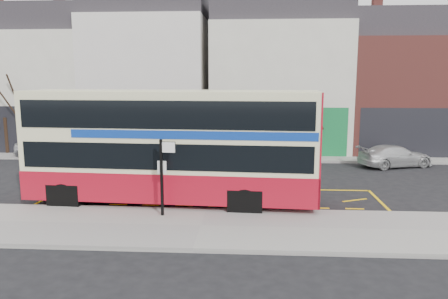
# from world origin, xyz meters

# --- Properties ---
(ground) EXTENTS (120.00, 120.00, 0.00)m
(ground) POSITION_xyz_m (0.00, 0.00, 0.00)
(ground) COLOR black
(ground) RESTS_ON ground
(pavement) EXTENTS (40.00, 4.00, 0.15)m
(pavement) POSITION_xyz_m (0.00, -2.30, 0.07)
(pavement) COLOR gray
(pavement) RESTS_ON ground
(kerb) EXTENTS (40.00, 0.15, 0.15)m
(kerb) POSITION_xyz_m (0.00, -0.38, 0.07)
(kerb) COLOR gray
(kerb) RESTS_ON ground
(far_pavement) EXTENTS (50.00, 3.00, 0.15)m
(far_pavement) POSITION_xyz_m (0.00, 11.00, 0.07)
(far_pavement) COLOR gray
(far_pavement) RESTS_ON ground
(road_markings) EXTENTS (14.00, 3.40, 0.01)m
(road_markings) POSITION_xyz_m (0.00, 1.60, 0.01)
(road_markings) COLOR yellow
(road_markings) RESTS_ON ground
(terrace_far_left) EXTENTS (8.00, 8.01, 10.80)m
(terrace_far_left) POSITION_xyz_m (-13.50, 14.99, 4.82)
(terrace_far_left) COLOR silver
(terrace_far_left) RESTS_ON ground
(terrace_left) EXTENTS (8.00, 8.01, 11.80)m
(terrace_left) POSITION_xyz_m (-5.50, 14.99, 5.32)
(terrace_left) COLOR silver
(terrace_left) RESTS_ON ground
(terrace_green_shop) EXTENTS (9.00, 8.01, 11.30)m
(terrace_green_shop) POSITION_xyz_m (3.50, 14.99, 5.07)
(terrace_green_shop) COLOR silver
(terrace_green_shop) RESTS_ON ground
(terrace_right) EXTENTS (9.00, 8.01, 10.30)m
(terrace_right) POSITION_xyz_m (12.50, 14.99, 4.57)
(terrace_right) COLOR brown
(terrace_right) RESTS_ON ground
(double_decker_bus) EXTENTS (11.52, 3.23, 4.55)m
(double_decker_bus) POSITION_xyz_m (-1.44, 0.60, 2.39)
(double_decker_bus) COLOR beige
(double_decker_bus) RESTS_ON ground
(bus_stop_post) EXTENTS (0.68, 0.14, 2.76)m
(bus_stop_post) POSITION_xyz_m (-1.44, -1.30, 1.83)
(bus_stop_post) COLOR black
(bus_stop_post) RESTS_ON pavement
(car_silver) EXTENTS (4.34, 2.82, 1.37)m
(car_silver) POSITION_xyz_m (-11.03, 9.59, 0.69)
(car_silver) COLOR #B8B8BD
(car_silver) RESTS_ON ground
(car_grey) EXTENTS (4.41, 2.67, 1.37)m
(car_grey) POSITION_xyz_m (1.56, 8.99, 0.69)
(car_grey) COLOR #43444B
(car_grey) RESTS_ON ground
(car_white) EXTENTS (4.60, 3.01, 1.24)m
(car_white) POSITION_xyz_m (9.86, 8.72, 0.62)
(car_white) COLOR #BBBBBB
(car_white) RESTS_ON ground
(street_tree_left) EXTENTS (3.11, 3.11, 6.70)m
(street_tree_left) POSITION_xyz_m (-14.29, 11.01, 4.58)
(street_tree_left) COLOR black
(street_tree_left) RESTS_ON ground
(street_tree_right) EXTENTS (2.39, 2.39, 5.15)m
(street_tree_right) POSITION_xyz_m (5.26, 10.88, 3.51)
(street_tree_right) COLOR black
(street_tree_right) RESTS_ON ground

